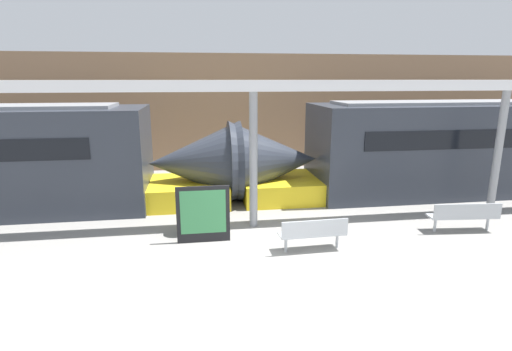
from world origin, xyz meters
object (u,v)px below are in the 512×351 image
object	(u,v)px
bench_far	(464,215)
poster_board	(203,214)
train_left	(468,149)
support_column_near	(253,161)
support_column_far	(498,154)
bench_near	(313,232)
trash_bin	(189,218)

from	to	relation	value
bench_far	poster_board	distance (m)	6.80
train_left	bench_far	world-z (taller)	train_left
bench_far	support_column_near	xyz separation A→B (m)	(-5.40, 1.31, 1.33)
support_column_near	support_column_far	xyz separation A→B (m)	(7.22, 0.00, 0.00)
bench_near	bench_far	world-z (taller)	same
bench_far	support_column_near	distance (m)	5.72
trash_bin	bench_far	bearing A→B (deg)	-7.84
support_column_near	train_left	bearing A→B (deg)	16.97
train_left	support_column_far	world-z (taller)	support_column_far
poster_board	trash_bin	bearing A→B (deg)	120.21
bench_near	trash_bin	size ratio (longest dim) A/B	1.86
support_column_far	bench_far	bearing A→B (deg)	-144.32
bench_near	bench_far	size ratio (longest dim) A/B	0.87
train_left	trash_bin	bearing A→B (deg)	-164.15
support_column_near	poster_board	bearing A→B (deg)	-145.71
trash_bin	poster_board	distance (m)	0.77
train_left	poster_board	xyz separation A→B (m)	(-9.49, -3.42, -0.78)
train_left	trash_bin	world-z (taller)	train_left
support_column_far	trash_bin	bearing A→B (deg)	-177.95
bench_far	support_column_near	size ratio (longest dim) A/B	0.50
bench_near	support_column_near	world-z (taller)	support_column_near
train_left	bench_near	xyz separation A→B (m)	(-6.98, -4.36, -1.02)
trash_bin	support_column_far	xyz separation A→B (m)	(8.96, 0.32, 1.39)
support_column_far	poster_board	bearing A→B (deg)	-173.76
bench_near	poster_board	bearing A→B (deg)	157.41
support_column_far	support_column_near	bearing A→B (deg)	180.00
train_left	bench_near	world-z (taller)	train_left
bench_far	trash_bin	xyz separation A→B (m)	(-7.14, 0.98, -0.05)
support_column_near	support_column_far	distance (m)	7.22
support_column_near	support_column_far	bearing A→B (deg)	0.00
poster_board	support_column_near	bearing A→B (deg)	34.29
train_left	support_column_near	bearing A→B (deg)	-163.03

